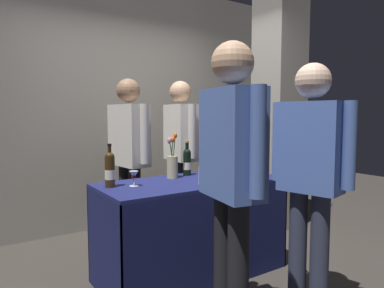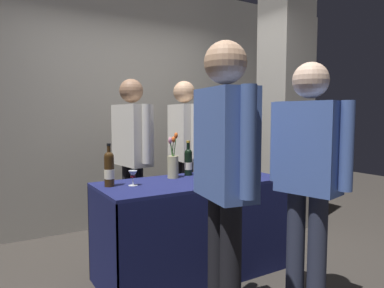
{
  "view_description": "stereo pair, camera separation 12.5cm",
  "coord_description": "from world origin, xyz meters",
  "px_view_note": "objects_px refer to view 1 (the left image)",
  "views": [
    {
      "loc": [
        -1.59,
        -2.38,
        1.33
      ],
      "look_at": [
        0.0,
        0.0,
        1.09
      ],
      "focal_mm": 32.95,
      "sensor_mm": 36.0,
      "label": 1
    },
    {
      "loc": [
        -1.49,
        -2.44,
        1.33
      ],
      "look_at": [
        0.0,
        0.0,
        1.09
      ],
      "focal_mm": 32.95,
      "sensor_mm": 36.0,
      "label": 2
    }
  ],
  "objects_px": {
    "tasting_table": "(192,211)",
    "taster_foreground_right": "(311,167)",
    "featured_wine_bottle": "(187,161)",
    "flower_vase": "(172,164)",
    "display_bottle_0": "(231,161)",
    "vendor_presenter": "(180,144)",
    "concrete_pillar": "(279,102)",
    "wine_glass_near_vendor": "(134,175)"
  },
  "relations": [
    {
      "from": "featured_wine_bottle",
      "to": "flower_vase",
      "type": "bearing_deg",
      "value": -164.95
    },
    {
      "from": "concrete_pillar",
      "to": "flower_vase",
      "type": "height_order",
      "value": "concrete_pillar"
    },
    {
      "from": "featured_wine_bottle",
      "to": "vendor_presenter",
      "type": "distance_m",
      "value": 0.69
    },
    {
      "from": "wine_glass_near_vendor",
      "to": "flower_vase",
      "type": "bearing_deg",
      "value": 17.52
    },
    {
      "from": "concrete_pillar",
      "to": "featured_wine_bottle",
      "type": "relative_size",
      "value": 9.61
    },
    {
      "from": "flower_vase",
      "to": "vendor_presenter",
      "type": "distance_m",
      "value": 0.83
    },
    {
      "from": "tasting_table",
      "to": "taster_foreground_right",
      "type": "distance_m",
      "value": 1.07
    },
    {
      "from": "tasting_table",
      "to": "concrete_pillar",
      "type": "bearing_deg",
      "value": 18.81
    },
    {
      "from": "display_bottle_0",
      "to": "concrete_pillar",
      "type": "bearing_deg",
      "value": 26.5
    },
    {
      "from": "featured_wine_bottle",
      "to": "flower_vase",
      "type": "distance_m",
      "value": 0.19
    },
    {
      "from": "tasting_table",
      "to": "taster_foreground_right",
      "type": "height_order",
      "value": "taster_foreground_right"
    },
    {
      "from": "flower_vase",
      "to": "wine_glass_near_vendor",
      "type": "bearing_deg",
      "value": -162.48
    },
    {
      "from": "tasting_table",
      "to": "vendor_presenter",
      "type": "xyz_separation_m",
      "value": [
        0.41,
        0.84,
        0.48
      ]
    },
    {
      "from": "featured_wine_bottle",
      "to": "vendor_presenter",
      "type": "height_order",
      "value": "vendor_presenter"
    },
    {
      "from": "vendor_presenter",
      "to": "taster_foreground_right",
      "type": "distance_m",
      "value": 1.75
    },
    {
      "from": "vendor_presenter",
      "to": "taster_foreground_right",
      "type": "xyz_separation_m",
      "value": [
        -0.09,
        -1.75,
        -0.03
      ]
    },
    {
      "from": "concrete_pillar",
      "to": "wine_glass_near_vendor",
      "type": "xyz_separation_m",
      "value": [
        -2.11,
        -0.5,
        -0.61
      ]
    },
    {
      "from": "tasting_table",
      "to": "taster_foreground_right",
      "type": "relative_size",
      "value": 0.92
    },
    {
      "from": "featured_wine_bottle",
      "to": "wine_glass_near_vendor",
      "type": "distance_m",
      "value": 0.62
    },
    {
      "from": "concrete_pillar",
      "to": "taster_foreground_right",
      "type": "height_order",
      "value": "concrete_pillar"
    },
    {
      "from": "featured_wine_bottle",
      "to": "taster_foreground_right",
      "type": "height_order",
      "value": "taster_foreground_right"
    },
    {
      "from": "display_bottle_0",
      "to": "flower_vase",
      "type": "height_order",
      "value": "flower_vase"
    },
    {
      "from": "concrete_pillar",
      "to": "tasting_table",
      "type": "height_order",
      "value": "concrete_pillar"
    },
    {
      "from": "taster_foreground_right",
      "to": "vendor_presenter",
      "type": "bearing_deg",
      "value": -16.66
    },
    {
      "from": "display_bottle_0",
      "to": "vendor_presenter",
      "type": "bearing_deg",
      "value": 86.51
    },
    {
      "from": "tasting_table",
      "to": "vendor_presenter",
      "type": "height_order",
      "value": "vendor_presenter"
    },
    {
      "from": "display_bottle_0",
      "to": "taster_foreground_right",
      "type": "xyz_separation_m",
      "value": [
        -0.03,
        -0.84,
        0.06
      ]
    },
    {
      "from": "wine_glass_near_vendor",
      "to": "taster_foreground_right",
      "type": "distance_m",
      "value": 1.27
    },
    {
      "from": "wine_glass_near_vendor",
      "to": "flower_vase",
      "type": "distance_m",
      "value": 0.44
    },
    {
      "from": "tasting_table",
      "to": "wine_glass_near_vendor",
      "type": "relative_size",
      "value": 13.24
    },
    {
      "from": "featured_wine_bottle",
      "to": "tasting_table",
      "type": "bearing_deg",
      "value": -113.56
    },
    {
      "from": "display_bottle_0",
      "to": "tasting_table",
      "type": "bearing_deg",
      "value": 167.56
    },
    {
      "from": "vendor_presenter",
      "to": "tasting_table",
      "type": "bearing_deg",
      "value": -20.85
    },
    {
      "from": "concrete_pillar",
      "to": "wine_glass_near_vendor",
      "type": "distance_m",
      "value": 2.25
    },
    {
      "from": "vendor_presenter",
      "to": "taster_foreground_right",
      "type": "relative_size",
      "value": 1.02
    },
    {
      "from": "tasting_table",
      "to": "featured_wine_bottle",
      "type": "xyz_separation_m",
      "value": [
        0.1,
        0.23,
        0.38
      ]
    },
    {
      "from": "featured_wine_bottle",
      "to": "taster_foreground_right",
      "type": "relative_size",
      "value": 0.19
    },
    {
      "from": "wine_glass_near_vendor",
      "to": "featured_wine_bottle",
      "type": "bearing_deg",
      "value": 16.78
    },
    {
      "from": "featured_wine_bottle",
      "to": "flower_vase",
      "type": "relative_size",
      "value": 0.8
    },
    {
      "from": "wine_glass_near_vendor",
      "to": "flower_vase",
      "type": "xyz_separation_m",
      "value": [
        0.41,
        0.13,
        0.04
      ]
    },
    {
      "from": "tasting_table",
      "to": "display_bottle_0",
      "type": "relative_size",
      "value": 4.49
    },
    {
      "from": "display_bottle_0",
      "to": "flower_vase",
      "type": "xyz_separation_m",
      "value": [
        -0.44,
        0.26,
        -0.02
      ]
    }
  ]
}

